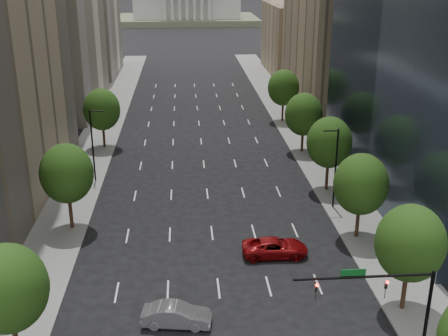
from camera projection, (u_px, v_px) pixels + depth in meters
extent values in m
cube|color=slate|center=(72.00, 197.00, 63.68)|extent=(6.00, 200.00, 0.15)
cube|color=slate|center=(338.00, 189.00, 65.84)|extent=(6.00, 200.00, 0.15)
cube|color=beige|center=(51.00, 9.00, 97.12)|extent=(14.00, 30.00, 35.00)
cube|color=beige|center=(86.00, 35.00, 130.92)|extent=(14.00, 26.00, 18.00)
cube|color=#8C7759|center=(337.00, 23.00, 98.67)|extent=(14.00, 30.00, 30.00)
cube|color=#8C7759|center=(298.00, 39.00, 131.95)|extent=(14.00, 26.00, 16.00)
cylinder|color=#382316|center=(405.00, 287.00, 42.64)|extent=(0.36, 0.36, 4.00)
ellipsoid|color=black|center=(410.00, 243.00, 41.32)|extent=(5.20, 5.20, 5.98)
cylinder|color=#382316|center=(358.00, 219.00, 53.87)|extent=(0.36, 0.36, 3.90)
ellipsoid|color=black|center=(361.00, 184.00, 52.59)|extent=(5.20, 5.20, 5.98)
cylinder|color=#382316|center=(327.00, 174.00, 65.05)|extent=(0.36, 0.36, 4.10)
ellipsoid|color=black|center=(329.00, 142.00, 63.70)|extent=(5.20, 5.20, 5.98)
cylinder|color=#382316|center=(302.00, 139.00, 78.18)|extent=(0.36, 0.36, 3.80)
ellipsoid|color=black|center=(304.00, 114.00, 76.93)|extent=(5.20, 5.20, 5.98)
cylinder|color=#382316|center=(283.00, 110.00, 93.10)|extent=(0.36, 0.36, 4.00)
ellipsoid|color=black|center=(284.00, 88.00, 91.78)|extent=(5.20, 5.20, 5.98)
ellipsoid|color=black|center=(8.00, 288.00, 35.64)|extent=(5.20, 5.20, 5.98)
cylinder|color=#382316|center=(71.00, 210.00, 55.61)|extent=(0.36, 0.36, 4.15)
ellipsoid|color=black|center=(67.00, 173.00, 54.25)|extent=(5.20, 5.20, 5.98)
cylinder|color=#382316|center=(104.00, 135.00, 79.94)|extent=(0.36, 0.36, 3.95)
ellipsoid|color=black|center=(102.00, 109.00, 78.65)|extent=(5.20, 5.20, 5.98)
cylinder|color=black|center=(336.00, 169.00, 59.48)|extent=(0.20, 0.20, 9.00)
cylinder|color=black|center=(331.00, 131.00, 57.93)|extent=(1.60, 0.14, 0.14)
cylinder|color=black|center=(93.00, 146.00, 66.95)|extent=(0.20, 0.20, 9.00)
cylinder|color=black|center=(97.00, 111.00, 65.50)|extent=(1.60, 0.14, 0.14)
cylinder|color=black|center=(427.00, 318.00, 36.44)|extent=(0.24, 0.24, 7.00)
cylinder|color=black|center=(364.00, 277.00, 34.97)|extent=(9.00, 0.18, 0.18)
imported|color=black|center=(386.00, 284.00, 35.27)|extent=(0.18, 0.22, 1.10)
imported|color=black|center=(316.00, 286.00, 34.95)|extent=(0.18, 0.22, 1.10)
sphere|color=#FF0C07|center=(388.00, 282.00, 35.03)|extent=(0.20, 0.20, 0.20)
sphere|color=#FF0C07|center=(317.00, 285.00, 34.72)|extent=(0.20, 0.20, 0.20)
cube|color=#0C591E|center=(353.00, 272.00, 34.80)|extent=(1.60, 0.06, 0.45)
cube|color=#596647|center=(187.00, 20.00, 241.90)|extent=(60.00, 40.00, 2.50)
cube|color=silver|center=(187.00, 2.00, 239.37)|extent=(44.00, 26.00, 12.00)
ellipsoid|color=olive|center=(37.00, 26.00, 533.89)|extent=(380.00, 342.00, 190.00)
ellipsoid|color=olive|center=(222.00, 29.00, 586.85)|extent=(440.00, 396.00, 240.00)
ellipsoid|color=olive|center=(369.00, 17.00, 633.62)|extent=(360.00, 324.00, 200.00)
imported|color=gray|center=(176.00, 315.00, 41.17)|extent=(5.34, 2.47, 1.69)
imported|color=maroon|center=(275.00, 247.00, 50.92)|extent=(6.02, 2.81, 1.67)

